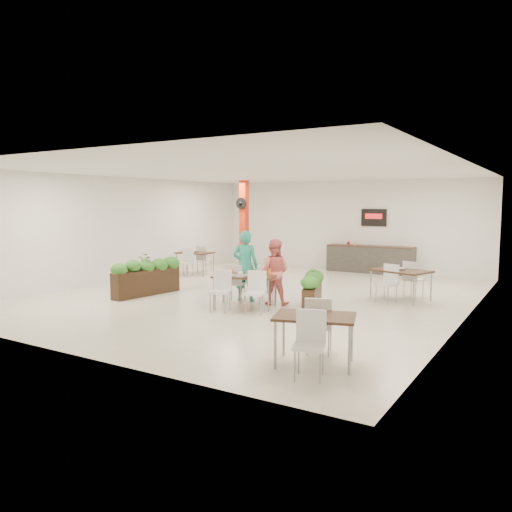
{
  "coord_description": "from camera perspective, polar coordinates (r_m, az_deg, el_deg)",
  "views": [
    {
      "loc": [
        6.6,
        -11.04,
        2.38
      ],
      "look_at": [
        0.21,
        -0.62,
        1.1
      ],
      "focal_mm": 35.0,
      "sensor_mm": 36.0,
      "label": 1
    }
  ],
  "objects": [
    {
      "name": "main_table",
      "position": [
        11.47,
        -1.34,
        -2.77
      ],
      "size": [
        1.64,
        1.9,
        0.92
      ],
      "rotation": [
        0.0,
        0.0,
        0.29
      ],
      "color": "black",
      "rests_on": "ground"
    },
    {
      "name": "side_table_c",
      "position": [
        7.46,
        6.73,
        -7.69
      ],
      "size": [
        1.36,
        1.67,
        0.92
      ],
      "rotation": [
        0.0,
        0.0,
        0.31
      ],
      "color": "black",
      "rests_on": "ground"
    },
    {
      "name": "planter_left",
      "position": [
        13.33,
        -12.41,
        -2.14
      ],
      "size": [
        0.59,
        2.11,
        1.11
      ],
      "rotation": [
        0.0,
        0.0,
        1.46
      ],
      "color": "black",
      "rests_on": "ground"
    },
    {
      "name": "side_table_b",
      "position": [
        12.89,
        16.21,
        -2.02
      ],
      "size": [
        1.55,
        1.67,
        0.92
      ],
      "rotation": [
        0.0,
        0.0,
        -0.31
      ],
      "color": "black",
      "rests_on": "ground"
    },
    {
      "name": "room_shell",
      "position": [
        12.87,
        0.65,
        4.32
      ],
      "size": [
        10.1,
        12.1,
        3.22
      ],
      "color": "white",
      "rests_on": "ground"
    },
    {
      "name": "planter_right",
      "position": [
        11.47,
        6.47,
        -3.59
      ],
      "size": [
        0.83,
        1.68,
        0.91
      ],
      "rotation": [
        0.0,
        0.0,
        1.9
      ],
      "color": "black",
      "rests_on": "ground"
    },
    {
      "name": "diner_woman",
      "position": [
        11.79,
        2.06,
        -1.84
      ],
      "size": [
        0.89,
        0.78,
        1.55
      ],
      "primitive_type": "imported",
      "rotation": [
        0.0,
        0.0,
        3.44
      ],
      "color": "#F9746E",
      "rests_on": "ground"
    },
    {
      "name": "service_counter",
      "position": [
        17.71,
        12.89,
        -0.29
      ],
      "size": [
        3.0,
        0.64,
        2.2
      ],
      "color": "#2A2825",
      "rests_on": "ground"
    },
    {
      "name": "diner_man",
      "position": [
        12.19,
        -1.22,
        -1.14
      ],
      "size": [
        0.73,
        0.58,
        1.74
      ],
      "primitive_type": "imported",
      "rotation": [
        0.0,
        0.0,
        3.44
      ],
      "color": "teal",
      "rests_on": "ground"
    },
    {
      "name": "red_column",
      "position": [
        17.68,
        -1.4,
        3.59
      ],
      "size": [
        0.4,
        0.41,
        3.2
      ],
      "color": "red",
      "rests_on": "ground"
    },
    {
      "name": "ground",
      "position": [
        13.08,
        0.64,
        -4.5
      ],
      "size": [
        12.0,
        12.0,
        0.0
      ],
      "primitive_type": "plane",
      "color": "beige",
      "rests_on": "ground"
    },
    {
      "name": "side_table_a",
      "position": [
        17.02,
        -6.99,
        0.03
      ],
      "size": [
        1.25,
        1.65,
        0.92
      ],
      "rotation": [
        0.0,
        0.0,
        0.1
      ],
      "color": "black",
      "rests_on": "ground"
    }
  ]
}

